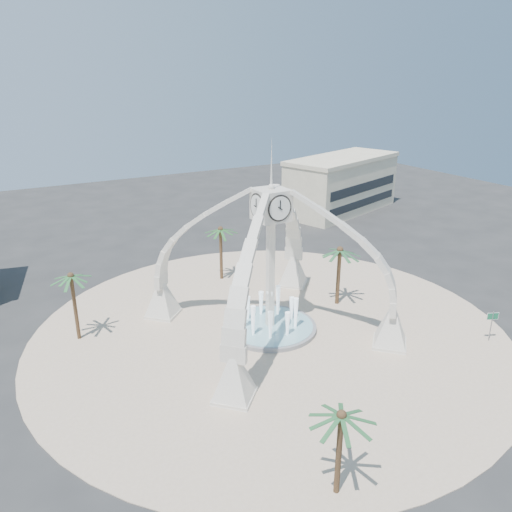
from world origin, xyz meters
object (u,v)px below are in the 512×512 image
clock_tower (271,259)px  palm_west (71,277)px  palm_east (340,250)px  palm_north (220,230)px  fountain (270,326)px  palm_south (341,416)px  street_sign (492,320)px

clock_tower → palm_west: 15.99m
clock_tower → palm_east: clock_tower is taller
clock_tower → palm_west: clock_tower is taller
palm_east → palm_north: size_ratio=1.00×
fountain → palm_south: 18.56m
palm_east → street_sign: 13.88m
palm_north → street_sign: 26.61m
palm_west → palm_north: palm_west is taller
palm_east → palm_north: bearing=122.2°
palm_south → palm_west: bearing=110.0°
fountain → street_sign: 18.17m
palm_east → palm_north: (-6.91, 10.95, 0.08)m
palm_north → fountain: bearing=-96.0°
fountain → palm_south: palm_south is taller
fountain → palm_north: (1.28, 12.13, 5.20)m
fountain → clock_tower: bearing=-90.0°
palm_east → street_sign: bearing=-61.2°
palm_west → palm_north: bearing=19.7°
clock_tower → palm_west: size_ratio=2.85×
palm_south → street_sign: 21.90m
palm_west → street_sign: size_ratio=2.32×
fountain → palm_west: bearing=156.3°
fountain → palm_south: (-6.10, -16.92, 4.56)m
palm_east → street_sign: (6.48, -11.77, -3.47)m
palm_west → palm_north: 16.88m
palm_north → clock_tower: bearing=-96.0°
street_sign → palm_north: bearing=143.9°
fountain → palm_east: bearing=8.2°
palm_west → street_sign: 34.06m
palm_west → clock_tower: bearing=-23.7°
clock_tower → fountain: clock_tower is taller
clock_tower → palm_north: bearing=84.0°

